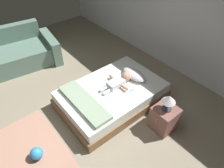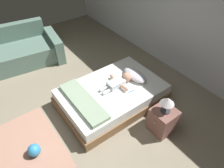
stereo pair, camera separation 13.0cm
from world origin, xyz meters
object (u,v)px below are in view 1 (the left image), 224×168
nightstand (164,118)px  toy_ball (37,153)px  bed (112,95)px  couch (9,56)px  lamp (169,100)px  baby (119,81)px  pillow (134,74)px  toothbrush (132,90)px

nightstand → toy_ball: (-0.85, -1.94, -0.13)m
bed → couch: 2.73m
couch → nightstand: 3.79m
couch → lamp: couch is taller
baby → lamp: size_ratio=2.31×
pillow → bed: bearing=-92.5°
baby → lamp: 1.06m
toy_ball → toothbrush: bearing=86.7°
pillow → couch: bearing=-146.6°
bed → pillow: (0.02, 0.54, 0.26)m
toothbrush → nightstand: 0.76m
couch → baby: bearing=27.4°
pillow → baby: size_ratio=0.82×
baby → couch: bearing=-152.6°
pillow → toy_ball: (0.16, -2.18, -0.34)m
pillow → toy_ball: bearing=-85.9°
toothbrush → lamp: bearing=4.4°
toothbrush → couch: bearing=-154.0°
couch → nightstand: (3.52, 1.41, -0.05)m
bed → baby: size_ratio=2.91×
nightstand → bed: bearing=-163.9°
bed → pillow: pillow is taller
baby → couch: couch is taller
baby → toy_ball: baby is taller
baby → nightstand: bearing=6.6°
nightstand → lamp: lamp is taller
baby → nightstand: 1.06m
pillow → baby: 0.37m
toothbrush → couch: couch is taller
bed → couch: (-2.49, -1.11, 0.10)m
nightstand → lamp: bearing=90.0°
baby → toothbrush: 0.30m
lamp → nightstand: bearing=-90.0°
couch → toy_ball: size_ratio=11.50×
bed → nightstand: bearing=16.1°
toothbrush → toy_ball: size_ratio=0.65×
bed → toothbrush: 0.43m
bed → toy_ball: size_ratio=9.88×
toy_ball → couch: bearing=168.9°
bed → toy_ball: (0.18, -1.64, -0.08)m
baby → nightstand: (1.03, 0.12, -0.21)m
toothbrush → toy_ball: toothbrush is taller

